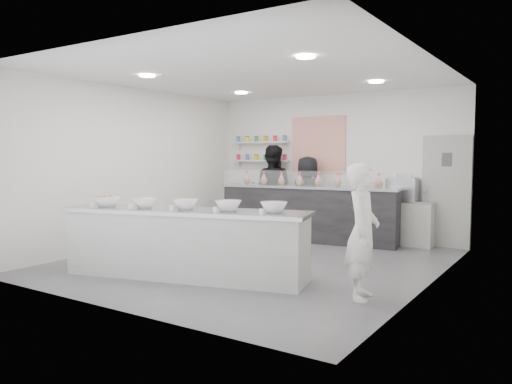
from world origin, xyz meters
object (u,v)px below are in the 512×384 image
back_bar (309,213)px  staff_right (307,197)px  prep_counter (186,243)px  espresso_machine (403,189)px  woman_prep (362,232)px  staff_left (271,190)px  espresso_ledge (402,223)px

back_bar → staff_right: size_ratio=2.12×
prep_counter → espresso_machine: bearing=52.0°
back_bar → woman_prep: bearing=-60.5°
espresso_machine → prep_counter: bearing=-113.3°
espresso_machine → staff_left: (-2.84, -0.18, -0.11)m
espresso_ledge → woman_prep: 3.92m
back_bar → woman_prep: woman_prep is taller
prep_counter → espresso_ledge: (1.81, 4.21, -0.05)m
staff_left → espresso_ledge: bearing=162.6°
woman_prep → staff_left: (-3.51, 3.66, 0.15)m
espresso_ledge → staff_right: 2.01m
espresso_machine → staff_left: staff_left is taller
woman_prep → espresso_ledge: bearing=-3.4°
woman_prep → staff_right: size_ratio=0.96×
staff_right → espresso_machine: bearing=-178.2°
woman_prep → staff_left: bearing=30.5°
staff_left → staff_right: (0.89, 0.00, -0.12)m
staff_left → back_bar: bearing=139.4°
espresso_machine → staff_left: 2.85m
prep_counter → woman_prep: woman_prep is taller
prep_counter → espresso_ledge: 4.58m
woman_prep → prep_counter: bearing=85.1°
prep_counter → back_bar: size_ratio=0.99×
espresso_ledge → espresso_machine: espresso_machine is taller
prep_counter → woman_prep: (2.48, 0.36, 0.33)m
back_bar → staff_right: 0.55m
espresso_ledge → woman_prep: woman_prep is taller
back_bar → staff_right: staff_right is taller
espresso_ledge → woman_prep: (0.67, -3.84, 0.39)m
prep_counter → espresso_ledge: bearing=51.9°
prep_counter → back_bar: (0.09, 3.63, 0.07)m
prep_counter → back_bar: back_bar is taller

